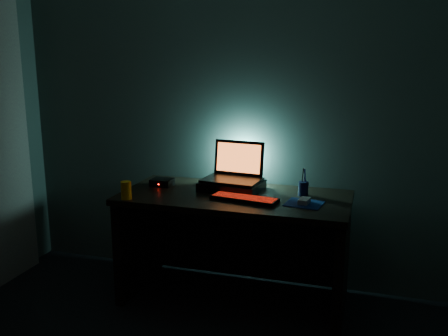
% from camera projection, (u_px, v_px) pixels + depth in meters
% --- Properties ---
extents(room, '(3.50, 4.00, 2.50)m').
position_uv_depth(room, '(102.00, 179.00, 1.66)').
color(room, black).
rests_on(room, ground).
extents(desk, '(1.50, 0.70, 0.75)m').
position_uv_depth(desk, '(236.00, 229.00, 3.38)').
color(desk, black).
rests_on(desk, ground).
extents(riser, '(0.43, 0.34, 0.06)m').
position_uv_depth(riser, '(232.00, 185.00, 3.39)').
color(riser, black).
rests_on(riser, desk).
extents(laptop, '(0.40, 0.32, 0.26)m').
position_uv_depth(laptop, '(235.00, 171.00, 3.42)').
color(laptop, black).
rests_on(laptop, riser).
extents(keyboard, '(0.44, 0.20, 0.03)m').
position_uv_depth(keyboard, '(244.00, 199.00, 3.15)').
color(keyboard, black).
rests_on(keyboard, desk).
extents(mousepad, '(0.24, 0.23, 0.00)m').
position_uv_depth(mousepad, '(304.00, 203.00, 3.08)').
color(mousepad, '#0B1D50').
rests_on(mousepad, desk).
extents(mouse, '(0.07, 0.11, 0.03)m').
position_uv_depth(mouse, '(304.00, 201.00, 3.08)').
color(mouse, gray).
rests_on(mouse, mousepad).
extents(pen_cup, '(0.07, 0.07, 0.09)m').
position_uv_depth(pen_cup, '(303.00, 189.00, 3.25)').
color(pen_cup, black).
rests_on(pen_cup, desk).
extents(juice_glass, '(0.08, 0.08, 0.11)m').
position_uv_depth(juice_glass, '(126.00, 190.00, 3.17)').
color(juice_glass, '#FFAE0D').
rests_on(juice_glass, desk).
extents(router, '(0.15, 0.12, 0.05)m').
position_uv_depth(router, '(162.00, 182.00, 3.50)').
color(router, black).
rests_on(router, desk).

